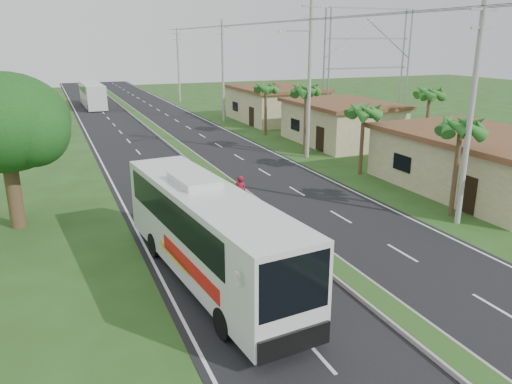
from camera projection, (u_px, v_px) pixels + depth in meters
name	position (u px, v px, depth m)	size (l,w,h in m)	color
ground	(333.00, 267.00, 20.38)	(180.00, 180.00, 0.00)	#284419
road_asphalt	(196.00, 161.00, 38.02)	(14.00, 160.00, 0.02)	black
median_strip	(196.00, 160.00, 37.99)	(1.20, 160.00, 0.18)	gray
lane_edge_left	(105.00, 170.00, 35.55)	(0.12, 160.00, 0.01)	silver
lane_edge_right	(276.00, 154.00, 40.49)	(0.12, 160.00, 0.01)	silver
shop_near	(482.00, 162.00, 30.31)	(8.60, 12.60, 3.52)	tan
shop_mid	(341.00, 122.00, 44.41)	(7.60, 10.60, 3.67)	tan
shop_far	(275.00, 104.00, 56.74)	(8.60, 11.60, 3.82)	tan
palm_verge_a	(461.00, 126.00, 24.95)	(2.40, 2.40, 5.45)	#473321
palm_verge_b	(364.00, 111.00, 33.15)	(2.40, 2.40, 5.05)	#473321
palm_verge_c	(306.00, 90.00, 38.89)	(2.40, 2.40, 5.85)	#473321
palm_verge_d	(266.00, 88.00, 47.18)	(2.40, 2.40, 5.25)	#473321
palm_behind_shop	(430.00, 93.00, 38.62)	(2.40, 2.40, 5.65)	#473321
shade_tree	(1.00, 126.00, 23.28)	(6.30, 6.00, 7.54)	#473321
utility_pole_a	(471.00, 111.00, 23.62)	(1.60, 0.28, 11.00)	gray
utility_pole_b	(309.00, 76.00, 37.55)	(3.20, 0.28, 12.00)	gray
utility_pole_c	(223.00, 70.00, 55.38)	(1.60, 0.28, 11.00)	gray
utility_pole_d	(178.00, 64.00, 73.09)	(1.60, 0.28, 10.50)	gray
billboard_lattice	(367.00, 60.00, 52.96)	(10.18, 1.18, 12.07)	gray
coach_bus_main	(207.00, 228.00, 18.65)	(3.70, 12.18, 3.88)	silver
coach_bus_far	(92.00, 94.00, 67.91)	(2.58, 11.09, 3.22)	silver
motorcyclist	(240.00, 203.00, 25.57)	(1.62, 0.75, 2.33)	black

